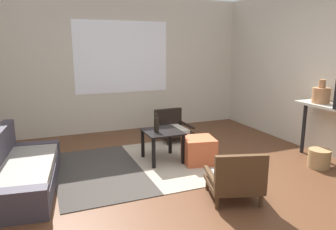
{
  "coord_description": "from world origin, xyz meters",
  "views": [
    {
      "loc": [
        -1.61,
        -3.36,
        1.74
      ],
      "look_at": [
        0.07,
        0.74,
        0.77
      ],
      "focal_mm": 33.99,
      "sensor_mm": 36.0,
      "label": 1
    }
  ],
  "objects_px": {
    "clay_vase": "(321,95)",
    "coffee_table": "(162,137)",
    "couch": "(18,172)",
    "wicker_basket": "(319,158)",
    "glass_bottle": "(156,124)",
    "armchair_by_window": "(172,127)",
    "ottoman_orange": "(199,150)",
    "armchair_striped_foreground": "(236,179)"
  },
  "relations": [
    {
      "from": "clay_vase",
      "to": "coffee_table",
      "type": "bearing_deg",
      "value": 161.07
    },
    {
      "from": "couch",
      "to": "wicker_basket",
      "type": "distance_m",
      "value": 4.11
    },
    {
      "from": "glass_bottle",
      "to": "coffee_table",
      "type": "bearing_deg",
      "value": 5.51
    },
    {
      "from": "coffee_table",
      "to": "wicker_basket",
      "type": "distance_m",
      "value": 2.31
    },
    {
      "from": "armchair_by_window",
      "to": "glass_bottle",
      "type": "distance_m",
      "value": 1.29
    },
    {
      "from": "glass_bottle",
      "to": "clay_vase",
      "type": "bearing_deg",
      "value": -17.98
    },
    {
      "from": "ottoman_orange",
      "to": "glass_bottle",
      "type": "height_order",
      "value": "glass_bottle"
    },
    {
      "from": "ottoman_orange",
      "to": "glass_bottle",
      "type": "distance_m",
      "value": 0.75
    },
    {
      "from": "armchair_striped_foreground",
      "to": "ottoman_orange",
      "type": "distance_m",
      "value": 1.25
    },
    {
      "from": "coffee_table",
      "to": "ottoman_orange",
      "type": "xyz_separation_m",
      "value": [
        0.47,
        -0.29,
        -0.18
      ]
    },
    {
      "from": "clay_vase",
      "to": "wicker_basket",
      "type": "relative_size",
      "value": 1.17
    },
    {
      "from": "wicker_basket",
      "to": "couch",
      "type": "bearing_deg",
      "value": 167.6
    },
    {
      "from": "clay_vase",
      "to": "glass_bottle",
      "type": "height_order",
      "value": "clay_vase"
    },
    {
      "from": "couch",
      "to": "coffee_table",
      "type": "distance_m",
      "value": 2.02
    },
    {
      "from": "armchair_by_window",
      "to": "clay_vase",
      "type": "distance_m",
      "value": 2.59
    },
    {
      "from": "couch",
      "to": "ottoman_orange",
      "type": "xyz_separation_m",
      "value": [
        2.47,
        -0.06,
        -0.02
      ]
    },
    {
      "from": "armchair_striped_foreground",
      "to": "glass_bottle",
      "type": "distance_m",
      "value": 1.6
    },
    {
      "from": "glass_bottle",
      "to": "armchair_striped_foreground",
      "type": "bearing_deg",
      "value": -75.54
    },
    {
      "from": "couch",
      "to": "wicker_basket",
      "type": "bearing_deg",
      "value": -12.4
    },
    {
      "from": "coffee_table",
      "to": "armchair_striped_foreground",
      "type": "distance_m",
      "value": 1.56
    },
    {
      "from": "coffee_table",
      "to": "wicker_basket",
      "type": "bearing_deg",
      "value": -29.02
    },
    {
      "from": "armchair_striped_foreground",
      "to": "couch",
      "type": "bearing_deg",
      "value": 150.58
    },
    {
      "from": "couch",
      "to": "coffee_table",
      "type": "bearing_deg",
      "value": 6.67
    },
    {
      "from": "couch",
      "to": "clay_vase",
      "type": "distance_m",
      "value": 4.4
    },
    {
      "from": "ottoman_orange",
      "to": "wicker_basket",
      "type": "height_order",
      "value": "ottoman_orange"
    },
    {
      "from": "coffee_table",
      "to": "armchair_striped_foreground",
      "type": "height_order",
      "value": "armchair_striped_foreground"
    },
    {
      "from": "wicker_basket",
      "to": "coffee_table",
      "type": "bearing_deg",
      "value": 150.98
    },
    {
      "from": "armchair_by_window",
      "to": "wicker_basket",
      "type": "bearing_deg",
      "value": -56.5
    },
    {
      "from": "armchair_striped_foreground",
      "to": "glass_bottle",
      "type": "relative_size",
      "value": 2.64
    },
    {
      "from": "clay_vase",
      "to": "glass_bottle",
      "type": "distance_m",
      "value": 2.55
    },
    {
      "from": "couch",
      "to": "armchair_striped_foreground",
      "type": "height_order",
      "value": "couch"
    },
    {
      "from": "armchair_striped_foreground",
      "to": "ottoman_orange",
      "type": "height_order",
      "value": "armchair_striped_foreground"
    },
    {
      "from": "clay_vase",
      "to": "couch",
      "type": "bearing_deg",
      "value": 172.67
    },
    {
      "from": "armchair_by_window",
      "to": "wicker_basket",
      "type": "xyz_separation_m",
      "value": [
        1.41,
        -2.14,
        -0.11
      ]
    },
    {
      "from": "armchair_by_window",
      "to": "wicker_basket",
      "type": "distance_m",
      "value": 2.56
    },
    {
      "from": "armchair_striped_foreground",
      "to": "clay_vase",
      "type": "relative_size",
      "value": 1.99
    },
    {
      "from": "coffee_table",
      "to": "couch",
      "type": "bearing_deg",
      "value": -173.33
    },
    {
      "from": "glass_bottle",
      "to": "wicker_basket",
      "type": "distance_m",
      "value": 2.43
    },
    {
      "from": "armchair_striped_foreground",
      "to": "wicker_basket",
      "type": "xyz_separation_m",
      "value": [
        1.72,
        0.41,
        -0.13
      ]
    },
    {
      "from": "coffee_table",
      "to": "glass_bottle",
      "type": "bearing_deg",
      "value": -174.49
    },
    {
      "from": "clay_vase",
      "to": "armchair_by_window",
      "type": "bearing_deg",
      "value": 133.17
    },
    {
      "from": "armchair_by_window",
      "to": "coffee_table",
      "type": "bearing_deg",
      "value": -120.32
    }
  ]
}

